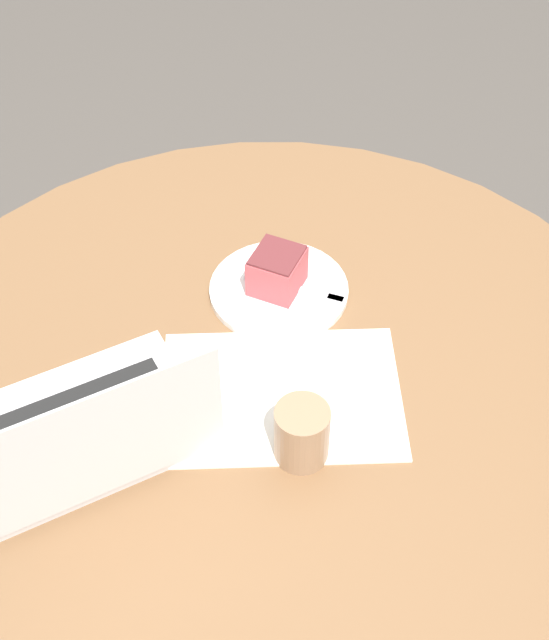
{
  "coord_description": "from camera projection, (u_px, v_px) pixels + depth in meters",
  "views": [
    {
      "loc": [
        -0.24,
        -0.8,
        1.76
      ],
      "look_at": [
        0.04,
        0.09,
        0.77
      ],
      "focal_mm": 50.0,
      "sensor_mm": 36.0,
      "label": 1
    }
  ],
  "objects": [
    {
      "name": "plate",
      "position": [
        279.0,
        290.0,
        1.46
      ],
      "size": [
        0.23,
        0.23,
        0.01
      ],
      "color": "white",
      "rests_on": "dining_table"
    },
    {
      "name": "cake_slice",
      "position": [
        277.0,
        271.0,
        1.43
      ],
      "size": [
        0.11,
        0.11,
        0.07
      ],
      "rotation": [
        0.0,
        0.0,
        2.43
      ],
      "color": "#B74C51",
      "rests_on": "plate"
    },
    {
      "name": "paper_document",
      "position": [
        282.0,
        395.0,
        1.31
      ],
      "size": [
        0.4,
        0.33,
        0.0
      ],
      "rotation": [
        0.0,
        0.0,
        -0.26
      ],
      "color": "white",
      "rests_on": "dining_table"
    },
    {
      "name": "dining_table",
      "position": [
        270.0,
        442.0,
        1.43
      ],
      "size": [
        1.24,
        1.24,
        0.73
      ],
      "color": "brown",
      "rests_on": "ground_plane"
    },
    {
      "name": "laptop",
      "position": [
        88.0,
        430.0,
        1.23
      ],
      "size": [
        0.37,
        0.3,
        0.21
      ],
      "rotation": [
        0.0,
        0.0,
        6.47
      ],
      "color": "silver",
      "rests_on": "dining_table"
    },
    {
      "name": "ground_plane",
      "position": [
        271.0,
        608.0,
        1.86
      ],
      "size": [
        12.0,
        12.0,
        0.0
      ],
      "primitive_type": "plane",
      "color": "#4C4742"
    },
    {
      "name": "coffee_glass",
      "position": [
        302.0,
        433.0,
        1.21
      ],
      "size": [
        0.08,
        0.08,
        0.09
      ],
      "color": "#997556",
      "rests_on": "dining_table"
    },
    {
      "name": "fork",
      "position": [
        305.0,
        291.0,
        1.44
      ],
      "size": [
        0.15,
        0.12,
        0.0
      ],
      "rotation": [
        0.0,
        0.0,
        5.64
      ],
      "color": "silver",
      "rests_on": "plate"
    }
  ]
}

